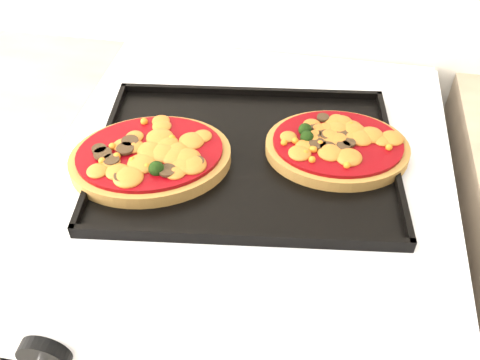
% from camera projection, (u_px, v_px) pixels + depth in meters
% --- Properties ---
extents(stove, '(0.60, 0.60, 0.91)m').
position_uv_depth(stove, '(247.00, 317.00, 1.12)').
color(stove, white).
rests_on(stove, floor).
extents(knob_left, '(0.06, 0.02, 0.06)m').
position_uv_depth(knob_left, '(44.00, 356.00, 0.63)').
color(knob_left, black).
rests_on(knob_left, control_panel).
extents(baking_tray, '(0.47, 0.37, 0.02)m').
position_uv_depth(baking_tray, '(246.00, 156.00, 0.78)').
color(baking_tray, black).
rests_on(baking_tray, stove).
extents(pizza_left, '(0.27, 0.24, 0.03)m').
position_uv_depth(pizza_left, '(150.00, 156.00, 0.76)').
color(pizza_left, '#A67439').
rests_on(pizza_left, baking_tray).
extents(pizza_right, '(0.22, 0.18, 0.03)m').
position_uv_depth(pizza_right, '(337.00, 146.00, 0.78)').
color(pizza_right, '#A67439').
rests_on(pizza_right, baking_tray).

